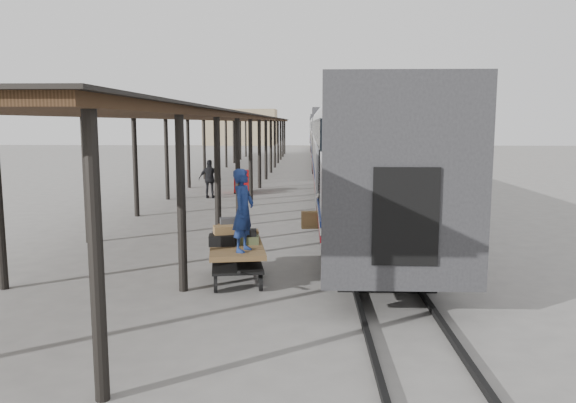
% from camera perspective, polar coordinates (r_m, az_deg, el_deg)
% --- Properties ---
extents(ground, '(160.00, 160.00, 0.00)m').
position_cam_1_polar(ground, '(14.64, -3.65, -6.79)').
color(ground, slate).
rests_on(ground, ground).
extents(train, '(3.45, 76.01, 4.01)m').
position_cam_1_polar(train, '(47.93, 4.17, 6.74)').
color(train, silver).
rests_on(train, ground).
extents(canopy, '(4.90, 64.30, 4.15)m').
position_cam_1_polar(canopy, '(38.39, -5.25, 8.37)').
color(canopy, '#422B19').
rests_on(canopy, ground).
extents(rails, '(1.54, 150.00, 0.12)m').
position_cam_1_polar(rails, '(48.26, 4.14, 3.61)').
color(rails, black).
rests_on(rails, ground).
extents(building_far, '(18.00, 10.00, 8.00)m').
position_cam_1_polar(building_far, '(92.94, 9.90, 8.05)').
color(building_far, tan).
rests_on(building_far, ground).
extents(building_left, '(12.00, 8.00, 6.00)m').
position_cam_1_polar(building_left, '(96.77, -4.80, 7.54)').
color(building_left, tan).
rests_on(building_left, ground).
extents(baggage_cart, '(1.62, 2.57, 0.86)m').
position_cam_1_polar(baggage_cart, '(13.47, -5.25, -5.28)').
color(baggage_cart, brown).
rests_on(baggage_cart, ground).
extents(suitcase_stack, '(1.24, 1.31, 0.58)m').
position_cam_1_polar(suitcase_stack, '(13.67, -5.67, -3.34)').
color(suitcase_stack, '#39393B').
rests_on(suitcase_stack, baggage_cart).
extents(luggage_tug, '(0.89, 1.39, 1.19)m').
position_cam_1_polar(luggage_tug, '(30.31, -4.66, 1.93)').
color(luggage_tug, '#9A0E0F').
rests_on(luggage_tug, ground).
extents(porter, '(0.63, 0.78, 1.87)m').
position_cam_1_polar(porter, '(12.59, -4.56, -0.90)').
color(porter, navy).
rests_on(porter, baggage_cart).
extents(pedestrian, '(1.14, 0.50, 1.92)m').
position_cam_1_polar(pedestrian, '(28.20, -7.93, 2.28)').
color(pedestrian, black).
rests_on(pedestrian, ground).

